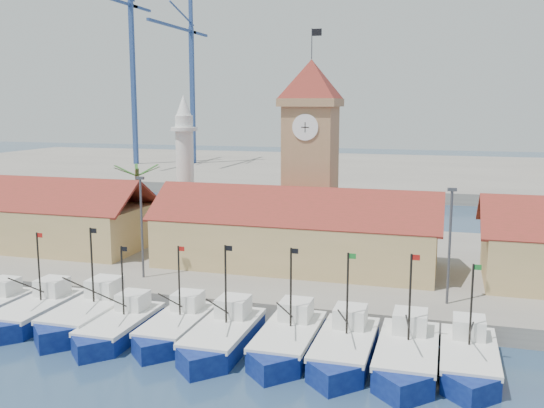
% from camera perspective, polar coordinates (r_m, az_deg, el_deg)
% --- Properties ---
extents(ground, '(400.00, 400.00, 0.00)m').
position_cam_1_polar(ground, '(40.96, -4.74, -14.72)').
color(ground, navy).
rests_on(ground, ground).
extents(quay, '(140.00, 32.00, 1.50)m').
position_cam_1_polar(quay, '(62.48, 3.15, -5.46)').
color(quay, gray).
rests_on(quay, ground).
extents(terminal, '(240.00, 80.00, 2.00)m').
position_cam_1_polar(terminal, '(146.36, 10.81, 2.99)').
color(terminal, gray).
rests_on(terminal, ground).
extents(boat_1, '(3.56, 9.74, 7.37)m').
position_cam_1_polar(boat_1, '(50.86, -21.48, -9.58)').
color(boat_1, '#0B1656').
rests_on(boat_1, ground).
extents(boat_2, '(3.82, 10.48, 7.93)m').
position_cam_1_polar(boat_2, '(48.69, -16.99, -10.10)').
color(boat_2, '#0B1656').
rests_on(boat_2, ground).
extents(boat_3, '(3.37, 9.24, 6.99)m').
position_cam_1_polar(boat_3, '(45.96, -14.27, -11.28)').
color(boat_3, '#0B1656').
rests_on(boat_3, ground).
extents(boat_4, '(3.40, 9.31, 7.04)m').
position_cam_1_polar(boat_4, '(45.01, -9.10, -11.54)').
color(boat_4, '#0B1656').
rests_on(boat_4, ground).
extents(boat_5, '(3.66, 10.01, 7.58)m').
position_cam_1_polar(boat_5, '(42.79, -4.76, -12.50)').
color(boat_5, '#0B1656').
rests_on(boat_5, ground).
extents(boat_6, '(3.64, 9.96, 7.54)m').
position_cam_1_polar(boat_6, '(42.04, 1.44, -12.88)').
color(boat_6, '#0B1656').
rests_on(boat_6, ground).
extents(boat_7, '(3.64, 9.96, 7.54)m').
position_cam_1_polar(boat_7, '(41.04, 6.80, -13.52)').
color(boat_7, '#0B1656').
rests_on(boat_7, ground).
extents(boat_8, '(3.75, 10.29, 7.78)m').
position_cam_1_polar(boat_8, '(40.51, 12.58, -13.97)').
color(boat_8, '#0B1656').
rests_on(boat_8, ground).
extents(boat_9, '(3.49, 9.57, 7.24)m').
position_cam_1_polar(boat_9, '(41.10, 18.04, -13.94)').
color(boat_9, '#0B1656').
rests_on(boat_9, ground).
extents(hall_left, '(31.20, 10.13, 7.61)m').
position_cam_1_polar(hall_left, '(72.44, -23.11, -1.53)').
color(hall_left, tan).
rests_on(hall_left, quay).
extents(hall_center, '(27.04, 10.13, 7.61)m').
position_cam_1_polar(hall_center, '(57.93, 2.28, -3.34)').
color(hall_center, tan).
rests_on(hall_center, quay).
extents(clock_tower, '(5.80, 5.80, 22.70)m').
position_cam_1_polar(clock_tower, '(62.55, 3.66, 4.98)').
color(clock_tower, '#A47754').
rests_on(clock_tower, quay).
extents(minaret, '(3.00, 3.00, 16.30)m').
position_cam_1_polar(minaret, '(69.41, -8.19, 3.48)').
color(minaret, silver).
rests_on(minaret, quay).
extents(palm_tree, '(5.60, 5.03, 8.39)m').
position_cam_1_polar(palm_tree, '(70.29, -12.51, 0.56)').
color(palm_tree, brown).
rests_on(palm_tree, quay).
extents(lamp_posts, '(80.70, 0.25, 9.03)m').
position_cam_1_polar(lamp_posts, '(49.72, 0.64, -2.51)').
color(lamp_posts, '#3F3F44').
rests_on(lamp_posts, quay).
extents(crane_blue_far, '(1.00, 37.39, 46.63)m').
position_cam_1_polar(crane_blue_far, '(155.05, -13.37, 13.35)').
color(crane_blue_far, navy).
rests_on(crane_blue_far, terminal).
extents(crane_blue_near, '(1.00, 32.73, 40.65)m').
position_cam_1_polar(crane_blue_near, '(154.78, -7.77, 12.14)').
color(crane_blue_near, navy).
rests_on(crane_blue_near, terminal).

